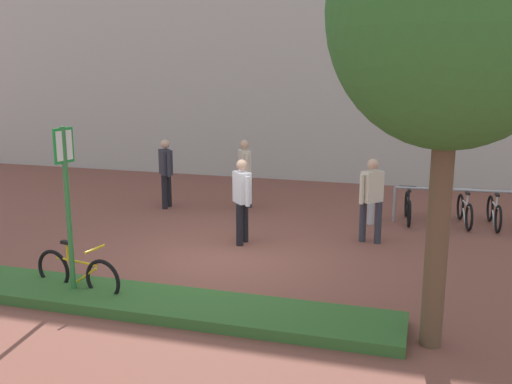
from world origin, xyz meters
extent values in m
plane|color=brown|center=(0.00, 0.00, 0.00)|extent=(60.00, 60.00, 0.00)
cube|color=#B2ADA3|center=(0.00, 8.20, 5.00)|extent=(28.00, 1.20, 10.00)
cube|color=#336028|center=(-0.14, -2.41, 0.08)|extent=(7.00, 1.10, 0.16)
cylinder|color=brown|center=(3.65, -2.45, 1.50)|extent=(0.28, 0.28, 2.99)
ellipsoid|color=#2D6628|center=(3.65, -2.45, 4.16)|extent=(2.93, 2.93, 3.23)
cylinder|color=#2D7238|center=(-1.66, -2.41, 1.33)|extent=(0.08, 0.08, 2.67)
cube|color=#198C33|center=(-1.66, -2.41, 2.39)|extent=(0.11, 0.36, 0.52)
cube|color=white|center=(-1.66, -2.41, 2.39)|extent=(0.10, 0.30, 0.44)
torus|color=black|center=(-2.17, -2.18, 0.33)|extent=(0.66, 0.18, 0.66)
torus|color=black|center=(-1.17, -2.37, 0.33)|extent=(0.66, 0.18, 0.66)
cylinder|color=gold|center=(-1.67, -2.28, 0.55)|extent=(0.83, 0.19, 0.04)
cylinder|color=gold|center=(-1.57, -2.30, 0.30)|extent=(0.60, 0.15, 0.44)
cylinder|color=gold|center=(-1.85, -2.24, 0.67)|extent=(0.04, 0.04, 0.28)
cube|color=black|center=(-1.85, -2.24, 0.83)|extent=(0.21, 0.12, 0.05)
cylinder|color=gold|center=(-1.29, -2.35, 0.81)|extent=(0.12, 0.42, 0.04)
cylinder|color=#99999E|center=(2.83, 3.55, 0.40)|extent=(0.06, 0.06, 0.80)
cylinder|color=#99999E|center=(4.67, 3.71, 0.80)|extent=(3.69, 0.37, 0.06)
torus|color=black|center=(3.17, 3.16, 0.30)|extent=(0.11, 0.61, 0.61)
torus|color=black|center=(3.08, 4.09, 0.30)|extent=(0.11, 0.61, 0.61)
cylinder|color=black|center=(3.13, 3.62, 0.51)|extent=(0.11, 0.77, 0.03)
cylinder|color=black|center=(3.12, 3.71, 0.27)|extent=(0.09, 0.56, 0.40)
cylinder|color=black|center=(3.15, 3.45, 0.62)|extent=(0.03, 0.03, 0.26)
cube|color=black|center=(3.15, 3.45, 0.76)|extent=(0.09, 0.19, 0.05)
cylinder|color=black|center=(3.09, 3.98, 0.75)|extent=(0.39, 0.07, 0.04)
torus|color=black|center=(3.81, 3.20, 0.30)|extent=(0.14, 0.61, 0.61)
torus|color=black|center=(3.68, 4.13, 0.30)|extent=(0.14, 0.61, 0.61)
cylinder|color=#1E7233|center=(3.74, 3.66, 0.51)|extent=(0.14, 0.77, 0.03)
cylinder|color=#1E7233|center=(3.73, 3.75, 0.27)|extent=(0.11, 0.56, 0.40)
cylinder|color=#1E7233|center=(3.77, 3.50, 0.62)|extent=(0.03, 0.03, 0.26)
cube|color=black|center=(3.77, 3.50, 0.76)|extent=(0.10, 0.19, 0.05)
cylinder|color=#1E7233|center=(3.70, 4.02, 0.75)|extent=(0.39, 0.09, 0.04)
torus|color=black|center=(4.43, 3.23, 0.30)|extent=(0.14, 0.61, 0.61)
torus|color=black|center=(4.29, 4.15, 0.30)|extent=(0.14, 0.61, 0.61)
cylinder|color=silver|center=(4.36, 3.69, 0.51)|extent=(0.15, 0.77, 0.03)
cylinder|color=silver|center=(4.35, 3.78, 0.27)|extent=(0.11, 0.56, 0.40)
cylinder|color=silver|center=(4.39, 3.52, 0.62)|extent=(0.03, 0.03, 0.26)
cube|color=black|center=(4.39, 3.52, 0.76)|extent=(0.10, 0.19, 0.05)
cylinder|color=silver|center=(4.31, 4.04, 0.75)|extent=(0.39, 0.09, 0.04)
torus|color=black|center=(5.02, 3.24, 0.30)|extent=(0.11, 0.61, 0.61)
torus|color=black|center=(4.94, 4.18, 0.30)|extent=(0.11, 0.61, 0.61)
cylinder|color=silver|center=(4.98, 3.71, 0.51)|extent=(0.10, 0.77, 0.03)
cylinder|color=silver|center=(4.97, 3.80, 0.27)|extent=(0.08, 0.56, 0.40)
cylinder|color=silver|center=(4.99, 3.54, 0.62)|extent=(0.03, 0.03, 0.26)
cube|color=black|center=(4.99, 3.54, 0.76)|extent=(0.09, 0.19, 0.05)
cylinder|color=silver|center=(4.95, 4.06, 0.75)|extent=(0.39, 0.07, 0.04)
cylinder|color=#ADADB2|center=(2.34, 3.16, 0.45)|extent=(0.16, 0.16, 0.90)
cylinder|color=black|center=(-2.72, 3.40, 0.42)|extent=(0.14, 0.14, 0.85)
cylinder|color=black|center=(-2.72, 3.16, 0.42)|extent=(0.14, 0.14, 0.85)
cube|color=#2D2D38|center=(-2.72, 3.28, 1.16)|extent=(0.45, 0.46, 0.62)
cylinder|color=#2D2D38|center=(-2.89, 3.47, 1.13)|extent=(0.09, 0.09, 0.59)
cylinder|color=#2D2D38|center=(-2.54, 3.09, 1.13)|extent=(0.09, 0.09, 0.59)
sphere|color=tan|center=(-2.72, 3.28, 1.61)|extent=(0.22, 0.22, 0.22)
cylinder|color=#2D2D38|center=(2.30, 1.80, 0.42)|extent=(0.14, 0.14, 0.85)
cylinder|color=#2D2D38|center=(2.61, 1.76, 0.42)|extent=(0.14, 0.14, 0.85)
cube|color=beige|center=(2.46, 1.78, 1.16)|extent=(0.45, 0.46, 0.62)
cylinder|color=beige|center=(2.28, 1.59, 1.13)|extent=(0.09, 0.09, 0.59)
cylinder|color=beige|center=(2.64, 1.97, 1.13)|extent=(0.09, 0.09, 0.59)
sphere|color=tan|center=(2.46, 1.78, 1.61)|extent=(0.22, 0.22, 0.22)
cylinder|color=black|center=(0.02, 1.11, 0.42)|extent=(0.14, 0.14, 0.85)
cylinder|color=black|center=(-0.01, 0.84, 0.42)|extent=(0.14, 0.14, 0.85)
cube|color=white|center=(0.00, 0.97, 1.16)|extent=(0.45, 0.46, 0.62)
cylinder|color=white|center=(-0.17, 1.17, 1.13)|extent=(0.09, 0.09, 0.59)
cylinder|color=white|center=(0.17, 0.78, 1.13)|extent=(0.09, 0.09, 0.59)
sphere|color=tan|center=(0.00, 0.97, 1.61)|extent=(0.22, 0.22, 0.22)
cylinder|color=#383342|center=(-0.75, 3.91, 0.42)|extent=(0.14, 0.14, 0.85)
cylinder|color=#383342|center=(-0.90, 3.60, 0.42)|extent=(0.14, 0.14, 0.85)
cube|color=beige|center=(-0.82, 3.75, 1.16)|extent=(0.41, 0.47, 0.62)
cylinder|color=beige|center=(-0.96, 3.98, 1.13)|extent=(0.09, 0.09, 0.59)
cylinder|color=beige|center=(-0.69, 3.53, 1.13)|extent=(0.09, 0.09, 0.59)
sphere|color=tan|center=(-0.82, 3.75, 1.61)|extent=(0.22, 0.22, 0.22)
camera|label=1|loc=(3.44, -9.79, 3.59)|focal=41.07mm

